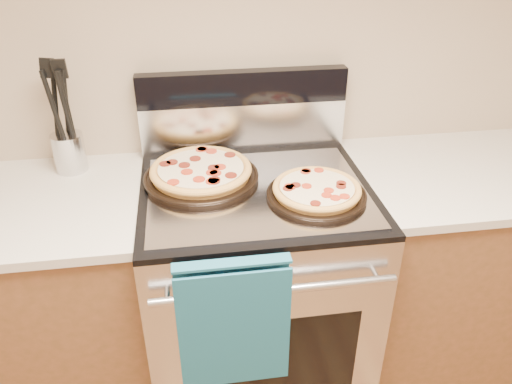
{
  "coord_description": "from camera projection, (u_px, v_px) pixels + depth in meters",
  "views": [
    {
      "loc": [
        -0.21,
        0.23,
        1.74
      ],
      "look_at": [
        -0.01,
        1.55,
        0.96
      ],
      "focal_mm": 35.0,
      "sensor_mm": 36.0,
      "label": 1
    }
  ],
  "objects": [
    {
      "name": "wall_back",
      "position": [
        241.0,
        31.0,
        1.73
      ],
      "size": [
        4.0,
        0.0,
        4.0
      ],
      "primitive_type": "plane",
      "rotation": [
        1.57,
        0.0,
        0.0
      ],
      "color": "tan",
      "rests_on": "ground"
    },
    {
      "name": "range_body",
      "position": [
        256.0,
        295.0,
        1.89
      ],
      "size": [
        0.76,
        0.68,
        0.9
      ],
      "primitive_type": "cube",
      "color": "#B7B7BC",
      "rests_on": "ground"
    },
    {
      "name": "oven_window",
      "position": [
        271.0,
        365.0,
        1.6
      ],
      "size": [
        0.56,
        0.01,
        0.4
      ],
      "primitive_type": "cube",
      "color": "black",
      "rests_on": "range_body"
    },
    {
      "name": "cooktop",
      "position": [
        256.0,
        190.0,
        1.66
      ],
      "size": [
        0.76,
        0.68,
        0.02
      ],
      "primitive_type": "cube",
      "color": "black",
      "rests_on": "range_body"
    },
    {
      "name": "backsplash_lower",
      "position": [
        243.0,
        126.0,
        1.87
      ],
      "size": [
        0.76,
        0.06,
        0.18
      ],
      "primitive_type": "cube",
      "color": "silver",
      "rests_on": "cooktop"
    },
    {
      "name": "backsplash_upper",
      "position": [
        243.0,
        87.0,
        1.79
      ],
      "size": [
        0.76,
        0.06,
        0.12
      ],
      "primitive_type": "cube",
      "color": "black",
      "rests_on": "backsplash_lower"
    },
    {
      "name": "oven_handle",
      "position": [
        276.0,
        290.0,
        1.39
      ],
      "size": [
        0.7,
        0.03,
        0.03
      ],
      "primitive_type": "cylinder",
      "rotation": [
        0.0,
        1.57,
        0.0
      ],
      "color": "silver",
      "rests_on": "range_body"
    },
    {
      "name": "dish_towel",
      "position": [
        234.0,
        321.0,
        1.43
      ],
      "size": [
        0.32,
        0.05,
        0.42
      ],
      "primitive_type": null,
      "color": "navy",
      "rests_on": "oven_handle"
    },
    {
      "name": "foil_sheet",
      "position": [
        257.0,
        191.0,
        1.62
      ],
      "size": [
        0.7,
        0.55,
        0.01
      ],
      "primitive_type": "cube",
      "color": "gray",
      "rests_on": "cooktop"
    },
    {
      "name": "cabinet_left",
      "position": [
        15.0,
        316.0,
        1.81
      ],
      "size": [
        1.0,
        0.62,
        0.88
      ],
      "primitive_type": "cube",
      "color": "brown",
      "rests_on": "ground"
    },
    {
      "name": "cabinet_right",
      "position": [
        468.0,
        270.0,
        2.03
      ],
      "size": [
        1.0,
        0.62,
        0.88
      ],
      "primitive_type": "cube",
      "color": "brown",
      "rests_on": "ground"
    },
    {
      "name": "countertop_right",
      "position": [
        495.0,
        171.0,
        1.8
      ],
      "size": [
        1.02,
        0.64,
        0.03
      ],
      "primitive_type": "cube",
      "color": "beige",
      "rests_on": "cabinet_right"
    },
    {
      "name": "pepperoni_pizza_back",
      "position": [
        201.0,
        173.0,
        1.67
      ],
      "size": [
        0.45,
        0.45,
        0.05
      ],
      "primitive_type": null,
      "rotation": [
        0.0,
        0.0,
        0.21
      ],
      "color": "#BC8039",
      "rests_on": "foil_sheet"
    },
    {
      "name": "pepperoni_pizza_front",
      "position": [
        317.0,
        191.0,
        1.57
      ],
      "size": [
        0.4,
        0.4,
        0.04
      ],
      "primitive_type": null,
      "rotation": [
        0.0,
        0.0,
        0.36
      ],
      "color": "#BC8039",
      "rests_on": "foil_sheet"
    },
    {
      "name": "utensil_crock",
      "position": [
        70.0,
        152.0,
        1.75
      ],
      "size": [
        0.14,
        0.14,
        0.14
      ],
      "primitive_type": "cylinder",
      "rotation": [
        0.0,
        0.0,
        -0.4
      ],
      "color": "silver",
      "rests_on": "countertop_left"
    }
  ]
}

